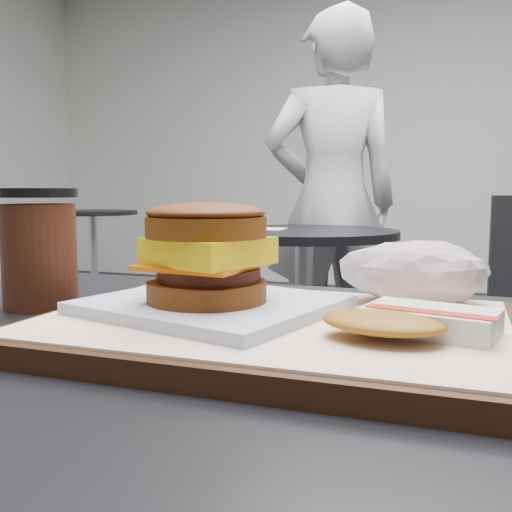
% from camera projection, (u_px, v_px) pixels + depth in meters
% --- Properties ---
extents(serving_tray, '(0.38, 0.28, 0.02)m').
position_uv_depth(serving_tray, '(274.00, 328.00, 0.47)').
color(serving_tray, black).
rests_on(serving_tray, customer_table).
extents(breakfast_sandwich, '(0.23, 0.21, 0.09)m').
position_uv_depth(breakfast_sandwich, '(208.00, 266.00, 0.48)').
color(breakfast_sandwich, white).
rests_on(breakfast_sandwich, serving_tray).
extents(hash_brown, '(0.13, 0.10, 0.02)m').
position_uv_depth(hash_brown, '(409.00, 321.00, 0.40)').
color(hash_brown, silver).
rests_on(hash_brown, serving_tray).
extents(crumpled_wrapper, '(0.13, 0.10, 0.06)m').
position_uv_depth(crumpled_wrapper, '(413.00, 272.00, 0.52)').
color(crumpled_wrapper, silver).
rests_on(crumpled_wrapper, serving_tray).
extents(coffee_cup, '(0.08, 0.08, 0.12)m').
position_uv_depth(coffee_cup, '(39.00, 250.00, 0.59)').
color(coffee_cup, '#3A180E').
rests_on(coffee_cup, customer_table).
extents(neighbor_table, '(0.70, 0.70, 0.75)m').
position_uv_depth(neighbor_table, '(304.00, 283.00, 2.15)').
color(neighbor_table, black).
rests_on(neighbor_table, ground).
extents(napkin, '(0.12, 0.12, 0.00)m').
position_uv_depth(napkin, '(268.00, 229.00, 2.14)').
color(napkin, white).
rests_on(napkin, neighbor_table).
extents(neighbor_chair, '(0.62, 0.47, 0.88)m').
position_uv_depth(neighbor_chair, '(512.00, 311.00, 1.82)').
color(neighbor_chair, '#A3A3A8').
rests_on(neighbor_chair, ground).
extents(patron, '(0.72, 0.62, 1.68)m').
position_uv_depth(patron, '(332.00, 203.00, 2.56)').
color(patron, '#B8B9BD').
rests_on(patron, ground).
extents(bg_table_mid, '(0.66, 0.66, 0.75)m').
position_uv_depth(bg_table_mid, '(94.00, 236.00, 4.28)').
color(bg_table_mid, black).
rests_on(bg_table_mid, ground).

